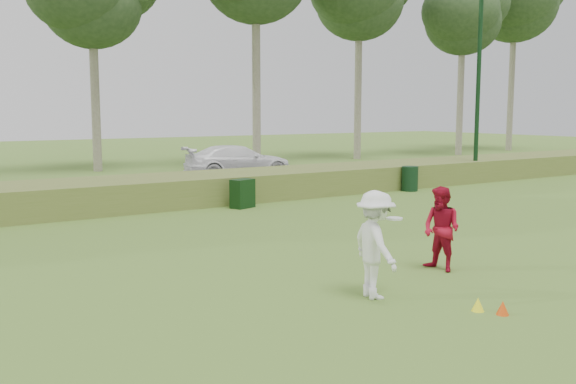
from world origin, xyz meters
TOP-DOWN VIEW (x-y plane):
  - ground at (0.00, 0.00)m, footprint 120.00×120.00m
  - reed_strip at (0.00, 12.00)m, footprint 80.00×3.00m
  - park_road at (0.00, 17.00)m, footprint 80.00×6.00m
  - lamp_post at (14.00, 11.00)m, footprint 0.70×0.70m
  - tree_7 at (26.00, 22.80)m, footprint 6.50×6.50m
  - player_white at (-0.66, 0.39)m, footprint 0.97×1.25m
  - player_red at (1.55, 1.05)m, footprint 0.68×0.83m
  - cone_orange at (0.35, -1.34)m, footprint 0.19×0.19m
  - cone_yellow at (0.18, -1.02)m, footprint 0.19×0.19m
  - utility_cabinet at (2.21, 10.01)m, footprint 0.83×0.66m
  - trash_bin at (9.53, 10.26)m, footprint 0.71×0.71m
  - car_right at (6.34, 17.82)m, footprint 5.15×2.90m

SIDE VIEW (x-z plane):
  - ground at x=0.00m, z-range 0.00..0.00m
  - park_road at x=0.00m, z-range 0.00..0.06m
  - cone_orange at x=0.35m, z-range 0.00..0.21m
  - cone_yellow at x=0.18m, z-range 0.00..0.21m
  - utility_cabinet at x=2.21m, z-range 0.00..0.90m
  - reed_strip at x=0.00m, z-range 0.00..0.90m
  - trash_bin at x=9.53m, z-range 0.00..0.93m
  - car_right at x=6.34m, z-range 0.06..1.47m
  - player_red at x=1.55m, z-range 0.00..1.61m
  - player_white at x=-0.66m, z-range 0.00..1.76m
  - lamp_post at x=14.00m, z-range 1.51..9.68m
  - tree_7 at x=26.00m, z-range 3.09..15.59m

